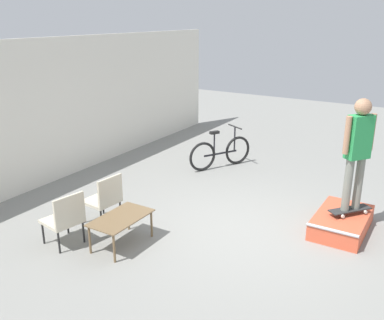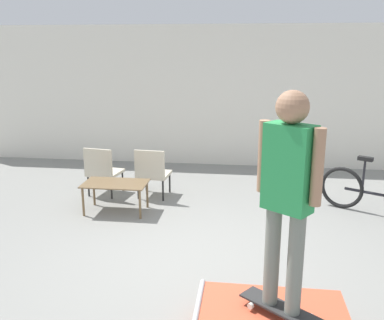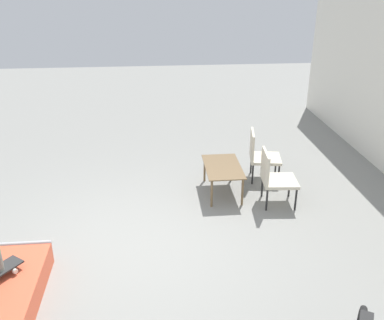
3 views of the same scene
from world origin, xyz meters
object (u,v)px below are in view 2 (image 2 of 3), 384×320
object	(u,v)px
person_skater	(288,185)
patio_chair_left	(103,169)
skateboard_on_ramp	(280,308)
coffee_table	(115,186)
patio_chair_right	(152,171)
bicycle	(374,192)

from	to	relation	value
person_skater	patio_chair_left	size ratio (longest dim) A/B	2.10
skateboard_on_ramp	coffee_table	bearing A→B (deg)	166.61
patio_chair_left	coffee_table	bearing A→B (deg)	131.48
patio_chair_right	person_skater	bearing A→B (deg)	122.65
person_skater	coffee_table	world-z (taller)	person_skater
person_skater	bicycle	xyz separation A→B (m)	(1.65, 3.28, -1.11)
coffee_table	patio_chair_left	xyz separation A→B (m)	(-0.45, 0.73, 0.05)
person_skater	bicycle	size ratio (longest dim) A/B	1.23
person_skater	patio_chair_left	xyz separation A→B (m)	(-2.80, 3.62, -1.00)
skateboard_on_ramp	patio_chair_right	xyz separation A→B (m)	(-1.91, 3.62, 0.10)
skateboard_on_ramp	person_skater	distance (m)	1.10
patio_chair_left	bicycle	distance (m)	4.46
patio_chair_right	coffee_table	bearing A→B (deg)	64.05
patio_chair_left	person_skater	bearing A→B (deg)	137.16
patio_chair_left	patio_chair_right	size ratio (longest dim) A/B	1.00
coffee_table	patio_chair_right	distance (m)	0.84
patio_chair_left	bicycle	xyz separation A→B (m)	(4.45, -0.34, -0.11)
skateboard_on_ramp	patio_chair_left	distance (m)	4.57
patio_chair_left	patio_chair_right	bearing A→B (deg)	-170.61
skateboard_on_ramp	coffee_table	xyz separation A→B (m)	(-2.34, 2.89, 0.05)
skateboard_on_ramp	person_skater	world-z (taller)	person_skater
coffee_table	bicycle	size ratio (longest dim) A/B	0.67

